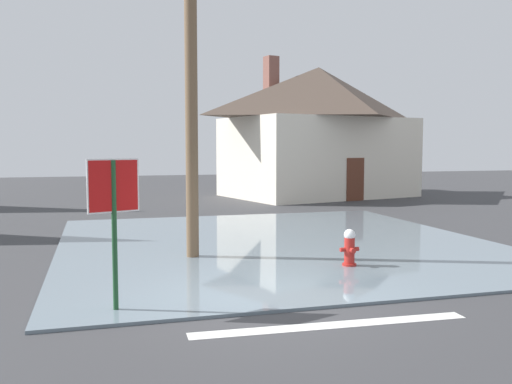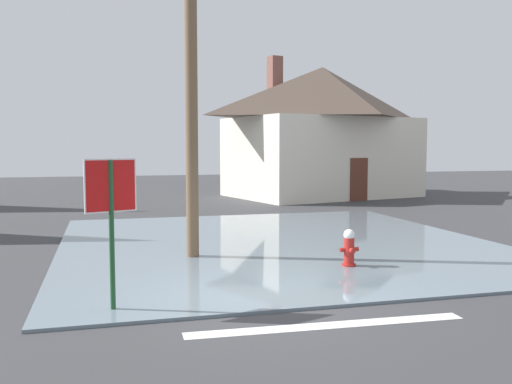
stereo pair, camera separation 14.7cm
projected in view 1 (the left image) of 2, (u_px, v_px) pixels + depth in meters
ground_plane at (263, 301)px, 9.46m from camera, size 80.00×80.00×0.10m
flood_puddle at (276, 243)px, 14.65m from camera, size 10.94×11.62×0.06m
lane_stop_bar at (332, 325)px, 8.00m from camera, size 4.15×0.47×0.01m
stop_sign_near at (114, 203)px, 8.46m from camera, size 0.77×0.30×2.37m
fire_hydrant at (350, 249)px, 11.71m from camera, size 0.42×0.36×0.83m
utility_pole at (191, 31)px, 12.30m from camera, size 1.60×0.28×9.79m
house at (318, 130)px, 28.37m from camera, size 10.59×8.39×7.02m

